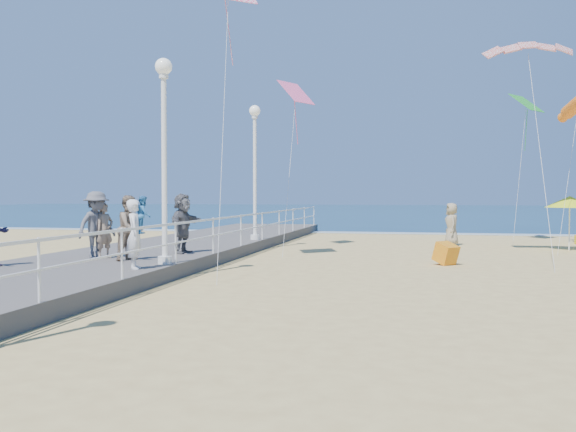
% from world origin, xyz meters
% --- Properties ---
extents(ground, '(160.00, 160.00, 0.00)m').
position_xyz_m(ground, '(0.00, 0.00, 0.00)').
color(ground, '#D3B96E').
rests_on(ground, ground).
extents(ocean, '(160.00, 90.00, 0.05)m').
position_xyz_m(ocean, '(0.00, 65.00, 0.01)').
color(ocean, '#0C2F4A').
rests_on(ocean, ground).
extents(surf_line, '(160.00, 1.20, 0.04)m').
position_xyz_m(surf_line, '(0.00, 20.50, 0.03)').
color(surf_line, silver).
rests_on(surf_line, ground).
extents(boardwalk, '(5.00, 44.00, 0.40)m').
position_xyz_m(boardwalk, '(-7.50, 0.00, 0.20)').
color(boardwalk, '#635E5A').
rests_on(boardwalk, ground).
extents(railing, '(0.05, 42.00, 0.55)m').
position_xyz_m(railing, '(-5.05, 0.00, 1.25)').
color(railing, white).
rests_on(railing, boardwalk).
extents(lamp_post_mid, '(0.44, 0.44, 5.32)m').
position_xyz_m(lamp_post_mid, '(-5.35, 0.00, 3.66)').
color(lamp_post_mid, white).
rests_on(lamp_post_mid, boardwalk).
extents(lamp_post_far, '(0.44, 0.44, 5.32)m').
position_xyz_m(lamp_post_far, '(-5.35, 9.00, 3.66)').
color(lamp_post_far, white).
rests_on(lamp_post_far, boardwalk).
extents(woman_holding_toddler, '(0.59, 0.72, 1.69)m').
position_xyz_m(woman_holding_toddler, '(-5.59, -1.23, 1.25)').
color(woman_holding_toddler, white).
rests_on(woman_holding_toddler, boardwalk).
extents(toddler_held, '(0.48, 0.54, 0.93)m').
position_xyz_m(toddler_held, '(-5.44, -1.08, 1.71)').
color(toddler_held, teal).
rests_on(toddler_held, boardwalk).
extents(spectator_1, '(0.87, 1.01, 1.78)m').
position_xyz_m(spectator_1, '(-6.63, 0.63, 1.29)').
color(spectator_1, '#846F5B').
rests_on(spectator_1, boardwalk).
extents(spectator_2, '(1.13, 1.40, 1.89)m').
position_xyz_m(spectator_2, '(-7.75, 0.84, 1.35)').
color(spectator_2, '#59585D').
rests_on(spectator_2, boardwalk).
extents(spectator_5, '(0.72, 1.75, 1.84)m').
position_xyz_m(spectator_5, '(-6.00, 2.93, 1.32)').
color(spectator_5, '#57575C').
rests_on(spectator_5, boardwalk).
extents(spectator_6, '(0.55, 0.67, 1.57)m').
position_xyz_m(spectator_6, '(-7.60, 1.03, 1.19)').
color(spectator_6, gray).
rests_on(spectator_6, boardwalk).
extents(beach_walker_c, '(0.74, 0.99, 1.83)m').
position_xyz_m(beach_walker_c, '(2.37, 12.65, 0.92)').
color(beach_walker_c, '#9B8B6B').
rests_on(beach_walker_c, ground).
extents(box_kite, '(0.89, 0.89, 0.74)m').
position_xyz_m(box_kite, '(1.91, 4.94, 0.30)').
color(box_kite, '#DB4E0C').
rests_on(box_kite, ground).
extents(beach_umbrella, '(1.90, 1.90, 2.14)m').
position_xyz_m(beach_umbrella, '(6.81, 11.33, 1.91)').
color(beach_umbrella, white).
rests_on(beach_umbrella, ground).
extents(kite_parafoil, '(3.05, 0.94, 0.65)m').
position_xyz_m(kite_parafoil, '(4.75, 8.29, 7.43)').
color(kite_parafoil, red).
extents(kite_windsock, '(1.01, 2.70, 1.08)m').
position_xyz_m(kite_windsock, '(7.14, 12.27, 5.75)').
color(kite_windsock, orange).
extents(kite_diamond_pink, '(1.44, 1.61, 0.95)m').
position_xyz_m(kite_diamond_pink, '(-3.87, 9.93, 6.31)').
color(kite_diamond_pink, '#FF5D99').
extents(kite_diamond_green, '(1.67, 1.74, 0.85)m').
position_xyz_m(kite_diamond_green, '(5.71, 15.20, 6.33)').
color(kite_diamond_green, green).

